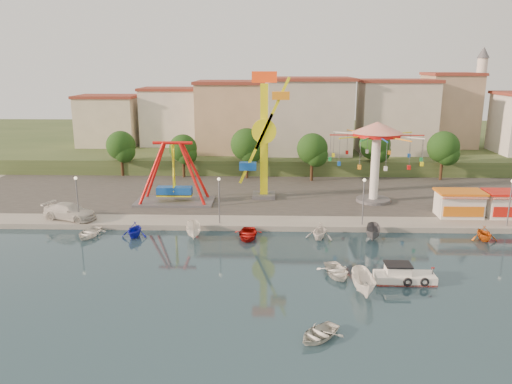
{
  "coord_description": "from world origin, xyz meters",
  "views": [
    {
      "loc": [
        -2.3,
        -40.45,
        18.1
      ],
      "look_at": [
        -3.92,
        14.0,
        4.0
      ],
      "focal_mm": 35.0,
      "sensor_mm": 36.0,
      "label": 1
    }
  ],
  "objects_px": {
    "pirate_ship_ride": "(174,174)",
    "skiff": "(364,283)",
    "van": "(70,211)",
    "wave_swinger": "(376,144)",
    "kamikaze_tower": "(266,139)",
    "rowboat_a": "(337,271)",
    "cabin_motorboat": "(403,277)"
  },
  "relations": [
    {
      "from": "van",
      "to": "skiff",
      "type": "bearing_deg",
      "value": -101.0
    },
    {
      "from": "kamikaze_tower",
      "to": "rowboat_a",
      "type": "height_order",
      "value": "kamikaze_tower"
    },
    {
      "from": "kamikaze_tower",
      "to": "wave_swinger",
      "type": "height_order",
      "value": "kamikaze_tower"
    },
    {
      "from": "rowboat_a",
      "to": "skiff",
      "type": "xyz_separation_m",
      "value": [
        1.74,
        -3.37,
        0.45
      ]
    },
    {
      "from": "wave_swinger",
      "to": "rowboat_a",
      "type": "distance_m",
      "value": 24.81
    },
    {
      "from": "cabin_motorboat",
      "to": "van",
      "type": "bearing_deg",
      "value": 157.03
    },
    {
      "from": "wave_swinger",
      "to": "cabin_motorboat",
      "type": "relative_size",
      "value": 2.3
    },
    {
      "from": "wave_swinger",
      "to": "rowboat_a",
      "type": "relative_size",
      "value": 2.91
    },
    {
      "from": "pirate_ship_ride",
      "to": "wave_swinger",
      "type": "bearing_deg",
      "value": 2.86
    },
    {
      "from": "skiff",
      "to": "van",
      "type": "distance_m",
      "value": 35.16
    },
    {
      "from": "wave_swinger",
      "to": "skiff",
      "type": "relative_size",
      "value": 2.58
    },
    {
      "from": "pirate_ship_ride",
      "to": "skiff",
      "type": "xyz_separation_m",
      "value": [
        19.95,
        -24.4,
        -3.53
      ]
    },
    {
      "from": "kamikaze_tower",
      "to": "rowboat_a",
      "type": "bearing_deg",
      "value": -74.72
    },
    {
      "from": "kamikaze_tower",
      "to": "skiff",
      "type": "distance_m",
      "value": 29.48
    },
    {
      "from": "wave_swinger",
      "to": "rowboat_a",
      "type": "height_order",
      "value": "wave_swinger"
    },
    {
      "from": "pirate_ship_ride",
      "to": "van",
      "type": "bearing_deg",
      "value": -145.75
    },
    {
      "from": "kamikaze_tower",
      "to": "cabin_motorboat",
      "type": "xyz_separation_m",
      "value": [
        12.01,
        -25.02,
        -8.09
      ]
    },
    {
      "from": "cabin_motorboat",
      "to": "skiff",
      "type": "bearing_deg",
      "value": -149.23
    },
    {
      "from": "wave_swinger",
      "to": "cabin_motorboat",
      "type": "bearing_deg",
      "value": -94.97
    },
    {
      "from": "cabin_motorboat",
      "to": "kamikaze_tower",
      "type": "bearing_deg",
      "value": 115.95
    },
    {
      "from": "pirate_ship_ride",
      "to": "skiff",
      "type": "height_order",
      "value": "pirate_ship_ride"
    },
    {
      "from": "pirate_ship_ride",
      "to": "wave_swinger",
      "type": "relative_size",
      "value": 0.86
    },
    {
      "from": "skiff",
      "to": "van",
      "type": "xyz_separation_m",
      "value": [
        -30.74,
        17.05,
        0.65
      ]
    },
    {
      "from": "kamikaze_tower",
      "to": "cabin_motorboat",
      "type": "relative_size",
      "value": 3.28
    },
    {
      "from": "kamikaze_tower",
      "to": "wave_swinger",
      "type": "bearing_deg",
      "value": -6.27
    },
    {
      "from": "wave_swinger",
      "to": "van",
      "type": "relative_size",
      "value": 1.84
    },
    {
      "from": "cabin_motorboat",
      "to": "rowboat_a",
      "type": "xyz_separation_m",
      "value": [
        -5.49,
        1.16,
        -0.06
      ]
    },
    {
      "from": "skiff",
      "to": "van",
      "type": "height_order",
      "value": "van"
    },
    {
      "from": "wave_swinger",
      "to": "skiff",
      "type": "distance_m",
      "value": 27.33
    },
    {
      "from": "skiff",
      "to": "pirate_ship_ride",
      "type": "bearing_deg",
      "value": 128.75
    },
    {
      "from": "skiff",
      "to": "kamikaze_tower",
      "type": "bearing_deg",
      "value": 106.35
    },
    {
      "from": "van",
      "to": "cabin_motorboat",
      "type": "bearing_deg",
      "value": -95.26
    }
  ]
}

